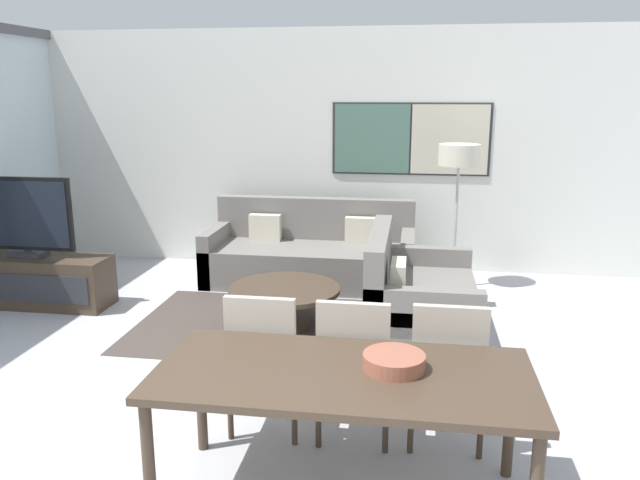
{
  "coord_description": "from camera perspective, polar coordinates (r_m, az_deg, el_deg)",
  "views": [
    {
      "loc": [
        1.08,
        -1.95,
        2.09
      ],
      "look_at": [
        0.36,
        2.75,
        0.95
      ],
      "focal_mm": 35.0,
      "sensor_mm": 36.0,
      "label": 1
    }
  ],
  "objects": [
    {
      "name": "wall_back",
      "position": [
        7.46,
        0.61,
        8.21
      ],
      "size": [
        7.81,
        0.09,
        2.8
      ],
      "color": "silver",
      "rests_on": "ground_plane"
    },
    {
      "name": "area_rug",
      "position": [
        5.73,
        -3.22,
        -7.89
      ],
      "size": [
        2.71,
        1.7,
        0.01
      ],
      "color": "#473D38",
      "rests_on": "ground_plane"
    },
    {
      "name": "tv_console",
      "position": [
        6.87,
        -24.94,
        -3.38
      ],
      "size": [
        1.61,
        0.47,
        0.5
      ],
      "color": "#423326",
      "rests_on": "ground_plane"
    },
    {
      "name": "television",
      "position": [
        6.72,
        -25.47,
        1.84
      ],
      "size": [
        1.02,
        0.2,
        0.79
      ],
      "color": "#2D2D33",
      "rests_on": "tv_console"
    },
    {
      "name": "sofa_main",
      "position": [
        7.0,
        -0.82,
        -1.49
      ],
      "size": [
        2.28,
        0.94,
        0.9
      ],
      "color": "slate",
      "rests_on": "ground_plane"
    },
    {
      "name": "sofa_side",
      "position": [
        5.63,
        8.42,
        -5.43
      ],
      "size": [
        0.94,
        1.49,
        0.9
      ],
      "rotation": [
        0.0,
        0.0,
        1.57
      ],
      "color": "slate",
      "rests_on": "ground_plane"
    },
    {
      "name": "coffee_table",
      "position": [
        5.64,
        -3.26,
        -5.23
      ],
      "size": [
        1.0,
        1.0,
        0.38
      ],
      "color": "#423326",
      "rests_on": "ground_plane"
    },
    {
      "name": "dining_table",
      "position": [
        3.19,
        2.1,
        -13.02
      ],
      "size": [
        1.88,
        0.86,
        0.74
      ],
      "color": "#423326",
      "rests_on": "ground_plane"
    },
    {
      "name": "dining_chair_left",
      "position": [
        3.89,
        -5.0,
        -10.44
      ],
      "size": [
        0.46,
        0.46,
        0.93
      ],
      "color": "#B2A899",
      "rests_on": "ground_plane"
    },
    {
      "name": "dining_chair_centre",
      "position": [
        3.8,
        3.17,
        -11.01
      ],
      "size": [
        0.46,
        0.46,
        0.93
      ],
      "color": "#B2A899",
      "rests_on": "ground_plane"
    },
    {
      "name": "dining_chair_right",
      "position": [
        3.82,
        11.56,
        -11.18
      ],
      "size": [
        0.46,
        0.46,
        0.93
      ],
      "color": "#B2A899",
      "rests_on": "ground_plane"
    },
    {
      "name": "fruit_bowl",
      "position": [
        3.19,
        6.78,
        -10.9
      ],
      "size": [
        0.31,
        0.31,
        0.08
      ],
      "color": "#995642",
      "rests_on": "dining_table"
    },
    {
      "name": "floor_lamp",
      "position": [
        6.71,
        12.58,
        6.91
      ],
      "size": [
        0.43,
        0.43,
        1.55
      ],
      "color": "#2D2D33",
      "rests_on": "ground_plane"
    }
  ]
}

